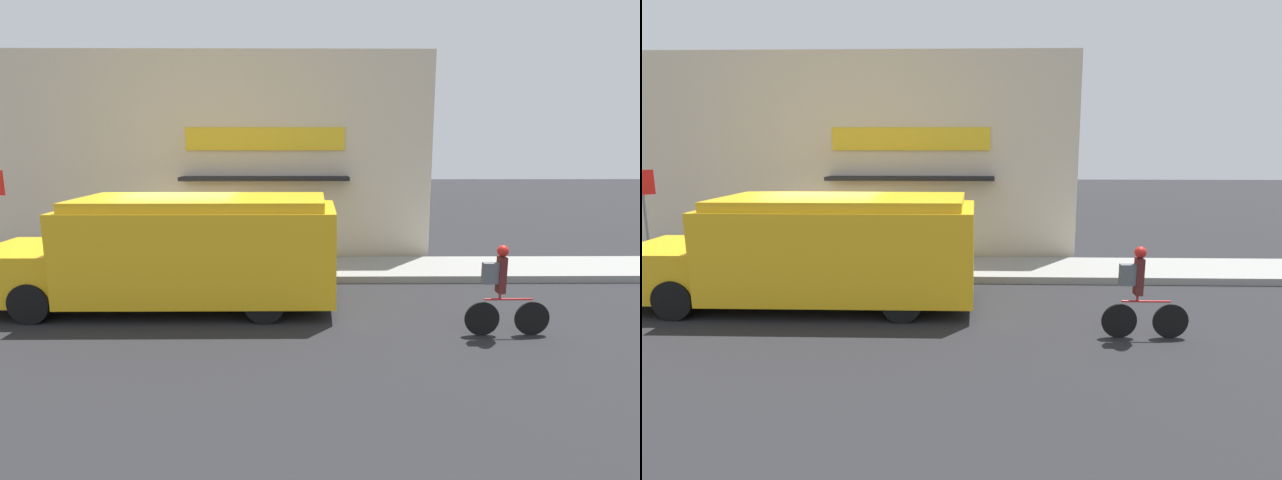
% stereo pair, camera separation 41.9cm
% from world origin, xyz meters
% --- Properties ---
extents(ground_plane, '(70.00, 70.00, 0.00)m').
position_xyz_m(ground_plane, '(0.00, 0.00, 0.00)').
color(ground_plane, '#232326').
extents(sidewalk, '(28.00, 2.11, 0.18)m').
position_xyz_m(sidewalk, '(0.00, 1.05, 0.09)').
color(sidewalk, gray).
rests_on(sidewalk, ground_plane).
extents(storefront, '(12.56, 0.78, 5.72)m').
position_xyz_m(storefront, '(0.05, 2.44, 2.86)').
color(storefront, beige).
rests_on(storefront, ground_plane).
extents(school_bus, '(6.98, 2.74, 2.23)m').
position_xyz_m(school_bus, '(0.36, -1.60, 1.15)').
color(school_bus, yellow).
rests_on(school_bus, ground_plane).
extents(cyclist, '(1.47, 0.20, 1.60)m').
position_xyz_m(cyclist, '(6.27, -3.25, 0.79)').
color(cyclist, black).
rests_on(cyclist, ground_plane).
extents(stop_sign_post, '(0.45, 0.45, 2.52)m').
position_xyz_m(stop_sign_post, '(-4.63, 0.49, 1.86)').
color(stop_sign_post, slate).
rests_on(stop_sign_post, sidewalk).
extents(trash_bin, '(0.64, 0.64, 0.90)m').
position_xyz_m(trash_bin, '(-2.16, 1.23, 0.63)').
color(trash_bin, '#2D5138').
rests_on(trash_bin, sidewalk).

